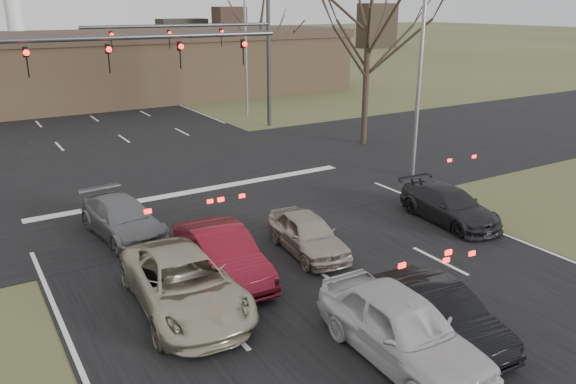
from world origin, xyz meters
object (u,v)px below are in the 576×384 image
Objects in this scene: car_grey_ahead at (123,218)px; mast_arm_far at (226,46)px; mast_arm_near at (48,74)px; building at (95,67)px; streetlight_right_near at (418,48)px; car_white_sedan at (401,327)px; car_black_hatch at (440,313)px; car_red_ahead at (222,254)px; car_silver_ahead at (308,234)px; car_charcoal_sedan at (449,205)px; streetlight_right_far at (243,32)px; car_silver_suv at (185,283)px.

mast_arm_far is at bearing 46.06° from car_grey_ahead.
mast_arm_near is 2.81× the size of car_grey_ahead.
building is 28.97m from streetlight_right_near.
mast_arm_near is 2.71× the size of car_white_sedan.
building reaches higher than car_black_hatch.
car_white_sedan reaches higher than car_red_ahead.
building reaches higher than car_silver_ahead.
car_charcoal_sedan is at bearing -30.73° from car_grey_ahead.
streetlight_right_far is (14.55, 14.00, 0.51)m from mast_arm_near.
mast_arm_far is 5.12m from streetlight_right_far.
car_silver_suv is at bearing -120.51° from streetlight_right_far.
car_white_sedan reaches higher than car_grey_ahead.
car_charcoal_sedan is at bearing -89.97° from mast_arm_far.
car_silver_suv is 1.18× the size of car_red_ahead.
mast_arm_far is (11.41, 10.00, -0.06)m from mast_arm_near.
car_silver_ahead is at bearing -49.47° from car_grey_ahead.
streetlight_right_far is 22.25m from car_grey_ahead.
streetlight_right_near is 17.01m from streetlight_right_far.
car_white_sedan is 1.04× the size of car_red_ahead.
mast_arm_far is 2.58× the size of car_red_ahead.
streetlight_right_far is 28.70m from car_black_hatch.
car_grey_ahead is (-13.32, -17.11, -4.96)m from streetlight_right_far.
mast_arm_near is 1.09× the size of mast_arm_far.
building reaches higher than car_white_sedan.
building is 10.24× the size of car_charcoal_sedan.
streetlight_right_far is at bearing 46.00° from car_grey_ahead.
mast_arm_far is 3.07× the size of car_silver_ahead.
car_silver_suv is at bearing -141.74° from car_red_ahead.
mast_arm_near is at bearing -136.11° from streetlight_right_far.
mast_arm_far is at bearing -128.11° from streetlight_right_far.
building is 13.53m from streetlight_right_far.
building is 33.12m from car_charcoal_sedan.
car_black_hatch reaches higher than car_silver_ahead.
mast_arm_far is at bearing 78.43° from car_silver_ahead.
mast_arm_near is 14.53m from car_charcoal_sedan.
car_grey_ahead is (-12.82, -0.11, -4.96)m from streetlight_right_near.
car_silver_ahead is at bearing 78.71° from car_white_sedan.
car_silver_ahead is (5.73, -7.36, -4.46)m from mast_arm_near.
car_silver_suv is at bearing -156.37° from streetlight_right_near.
car_charcoal_sedan is 5.71m from car_silver_ahead.
building is 3.50× the size of mast_arm_near.
car_charcoal_sedan is at bearing -34.27° from mast_arm_near.
building is 15.75m from mast_arm_far.
streetlight_right_far is (7.32, -11.00, 2.92)m from building.
car_white_sedan is 1.08× the size of car_charcoal_sedan.
car_red_ahead is at bearing -118.73° from streetlight_right_far.
car_charcoal_sedan is at bearing -118.78° from streetlight_right_near.
car_white_sedan is at bearing -133.91° from streetlight_right_near.
car_charcoal_sedan is at bearing 45.89° from car_black_hatch.
car_black_hatch is at bearing -58.29° from car_red_ahead.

